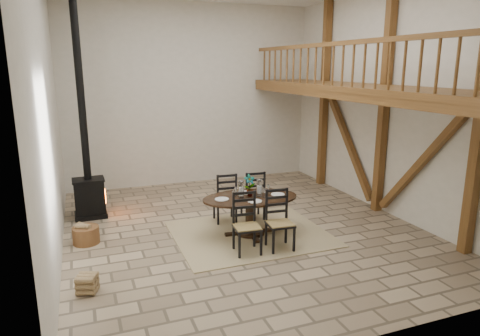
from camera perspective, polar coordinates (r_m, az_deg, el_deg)
name	(u,v)px	position (r m, az deg, el deg)	size (l,w,h in m)	color
ground	(243,229)	(9.02, 0.36, -8.08)	(8.00, 8.00, 0.00)	tan
room_shell	(298,81)	(8.89, 7.71, 11.43)	(7.02, 8.02, 5.01)	beige
rug	(250,234)	(8.74, 1.35, -8.75)	(3.00, 2.50, 0.02)	tan
dining_table	(250,213)	(8.58, 1.37, -6.05)	(2.00, 2.21, 1.23)	black
wood_stove	(87,169)	(9.94, -19.70, -0.09)	(0.70, 0.54, 5.00)	black
log_basket	(86,234)	(8.77, -19.85, -8.31)	(0.50, 0.50, 0.41)	brown
log_stack	(87,284)	(7.01, -19.69, -14.30)	(0.36, 0.37, 0.29)	tan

